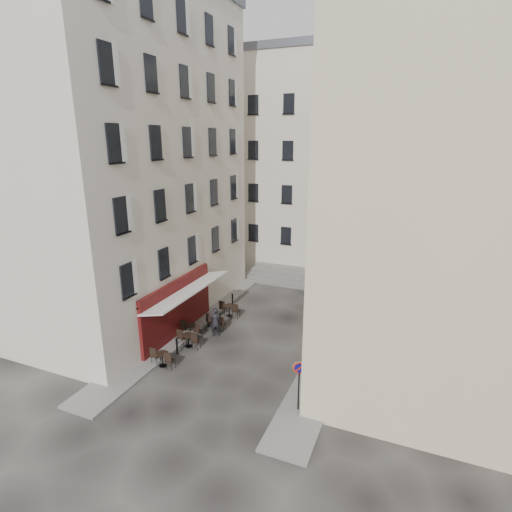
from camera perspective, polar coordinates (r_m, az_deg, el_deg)
The scene contains 18 objects.
ground at distance 22.39m, azimuth -2.53°, elevation -14.19°, with size 90.00×90.00×0.00m, color black.
sidewalk_left at distance 27.38m, azimuth -7.60°, elevation -8.19°, with size 2.00×22.00×0.12m, color slate.
sidewalk_right at distance 23.65m, azimuth 10.86°, elevation -12.54°, with size 2.00×18.00×0.12m, color slate.
building_left at distance 27.75m, azimuth -20.60°, elevation 13.16°, with size 12.20×16.20×20.60m.
building_right at distance 21.14m, azimuth 28.85°, elevation 8.76°, with size 12.20×14.20×18.60m.
building_back at distance 37.63m, azimuth 8.46°, elevation 13.06°, with size 18.20×10.20×18.60m.
cafe_storefront at distance 24.24m, azimuth -10.93°, elevation -7.02°, with size 1.74×7.30×3.50m.
stone_steps at distance 32.99m, azimuth 6.73°, elevation -3.18°, with size 9.00×3.15×0.80m.
bollard_near at distance 22.80m, azimuth -11.24°, elevation -12.40°, with size 0.12×0.12×0.98m.
bollard_mid at distance 25.44m, azimuth -6.86°, elevation -9.01°, with size 0.12×0.12×0.98m.
bollard_far at distance 28.26m, azimuth -3.39°, elevation -6.24°, with size 0.12×0.12×0.98m.
no_parking_sign at distance 17.71m, azimuth 6.16°, elevation -16.82°, with size 0.54×0.16×2.42m.
bistro_table_a at distance 21.84m, azimuth -13.16°, elevation -13.98°, with size 1.39×0.65×0.98m.
bistro_table_b at distance 23.37m, azimuth -9.57°, elevation -11.60°, with size 1.41×0.66×0.99m.
bistro_table_c at distance 24.52m, azimuth -9.24°, elevation -10.23°, with size 1.35×0.63×0.95m.
bistro_table_d at distance 25.20m, azimuth -5.70°, elevation -9.36°, with size 1.32×0.62×0.93m.
bistro_table_e at distance 26.78m, azimuth -3.78°, elevation -7.59°, with size 1.43×0.67×1.01m.
pedestrian at distance 24.23m, azimuth -5.83°, elevation -9.33°, with size 0.66×0.43×1.81m, color black.
Camera 1 is at (8.26, -17.42, 11.39)m, focal length 28.00 mm.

